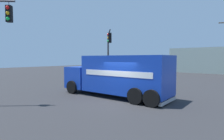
# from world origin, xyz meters

# --- Properties ---
(ground_plane) EXTENTS (100.00, 100.00, 0.00)m
(ground_plane) POSITION_xyz_m (0.00, 0.00, 0.00)
(ground_plane) COLOR #2B2B2D
(delivery_truck) EXTENTS (8.35, 3.17, 2.92)m
(delivery_truck) POSITION_xyz_m (-1.06, 1.20, 1.52)
(delivery_truck) COLOR #1438AD
(delivery_truck) RESTS_ON ground
(traffic_light_primary) EXTENTS (2.97, 3.04, 5.69)m
(traffic_light_primary) POSITION_xyz_m (-6.42, 6.31, 3.75)
(traffic_light_primary) COLOR #38383D
(traffic_light_primary) RESTS_ON ground
(building_backdrop) EXTENTS (16.91, 6.00, 4.67)m
(building_backdrop) POSITION_xyz_m (0.32, 29.59, 2.34)
(building_backdrop) COLOR gray
(building_backdrop) RESTS_ON ground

